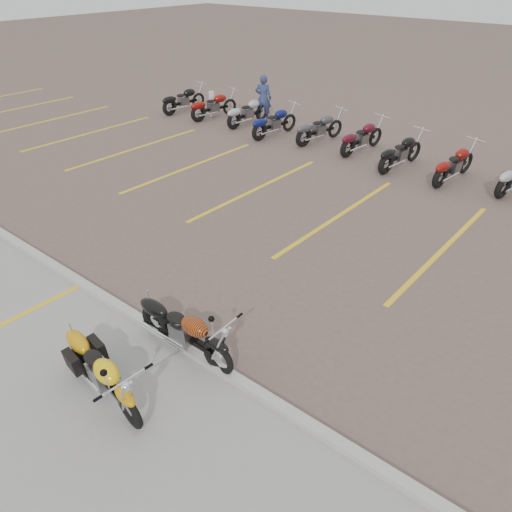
{
  "coord_description": "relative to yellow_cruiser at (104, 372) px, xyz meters",
  "views": [
    {
      "loc": [
        5.64,
        -6.11,
        5.65
      ],
      "look_at": [
        0.44,
        0.15,
        0.75
      ],
      "focal_mm": 35.0,
      "sensor_mm": 36.0,
      "label": 1
    }
  ],
  "objects": [
    {
      "name": "bg_bike_row",
      "position": [
        -2.5,
        11.74,
        0.12
      ],
      "size": [
        17.43,
        2.07,
        1.1
      ],
      "color": "black",
      "rests_on": "ground"
    },
    {
      "name": "concrete_apron",
      "position": [
        -0.49,
        -1.1,
        -0.42
      ],
      "size": [
        60.0,
        5.0,
        0.01
      ],
      "primitive_type": "cube",
      "color": "#9E9B93",
      "rests_on": "ground"
    },
    {
      "name": "person_a",
      "position": [
        -7.35,
        12.79,
        0.46
      ],
      "size": [
        0.77,
        0.68,
        1.77
      ],
      "primitive_type": "imported",
      "rotation": [
        0.0,
        0.0,
        3.63
      ],
      "color": "navy",
      "rests_on": "ground"
    },
    {
      "name": "bollard",
      "position": [
        -9.37,
        11.95,
        0.07
      ],
      "size": [
        0.18,
        0.18,
        1.0
      ],
      "primitive_type": "cube",
      "rotation": [
        0.0,
        0.0,
        -0.26
      ],
      "color": "white",
      "rests_on": "ground"
    },
    {
      "name": "flame_cruiser",
      "position": [
        0.22,
        1.39,
        -0.0
      ],
      "size": [
        2.07,
        0.3,
        0.85
      ],
      "rotation": [
        0.06,
        0.0,
        0.0
      ],
      "color": "black",
      "rests_on": "ground"
    },
    {
      "name": "yellow_cruiser",
      "position": [
        0.0,
        0.0,
        0.0
      ],
      "size": [
        2.08,
        0.47,
        0.86
      ],
      "rotation": [
        0.1,
        0.0,
        -0.15
      ],
      "color": "black",
      "rests_on": "ground"
    },
    {
      "name": "curb",
      "position": [
        -0.49,
        1.4,
        -0.37
      ],
      "size": [
        60.0,
        0.18,
        0.12
      ],
      "primitive_type": "cube",
      "color": "#ADAAA3",
      "rests_on": "ground"
    },
    {
      "name": "ground",
      "position": [
        -0.49,
        3.4,
        -0.43
      ],
      "size": [
        100.0,
        100.0,
        0.0
      ],
      "primitive_type": "plane",
      "color": "brown",
      "rests_on": "ground"
    },
    {
      "name": "parking_stripes",
      "position": [
        -0.49,
        7.4,
        -0.42
      ],
      "size": [
        38.0,
        5.5,
        0.01
      ],
      "primitive_type": null,
      "color": "yellow",
      "rests_on": "ground"
    }
  ]
}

